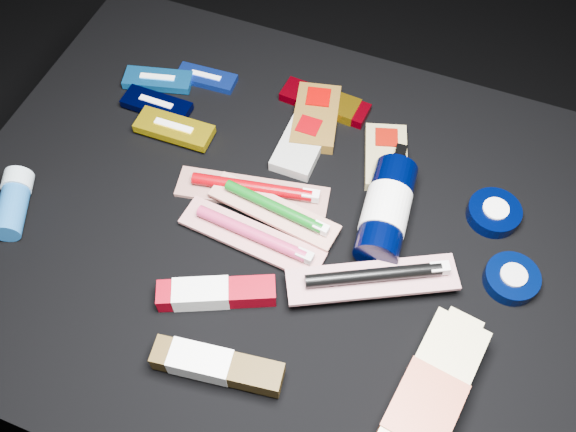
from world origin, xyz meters
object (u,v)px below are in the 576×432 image
(lotion_bottle, at_px, (386,210))
(deodorant_stick, at_px, (13,202))
(bodywash_bottle, at_px, (429,398))
(toothpaste_carton_red, at_px, (211,293))

(lotion_bottle, xyz_separation_m, deodorant_stick, (-0.52, -0.18, -0.01))
(bodywash_bottle, distance_m, toothpaste_carton_red, 0.32)
(lotion_bottle, distance_m, bodywash_bottle, 0.27)
(bodywash_bottle, height_order, toothpaste_carton_red, bodywash_bottle)
(lotion_bottle, bearing_deg, deodorant_stick, -166.19)
(lotion_bottle, distance_m, toothpaste_carton_red, 0.28)
(lotion_bottle, bearing_deg, bodywash_bottle, -67.22)
(toothpaste_carton_red, bearing_deg, deodorant_stick, 151.25)
(lotion_bottle, relative_size, deodorant_stick, 1.83)
(lotion_bottle, relative_size, bodywash_bottle, 0.92)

